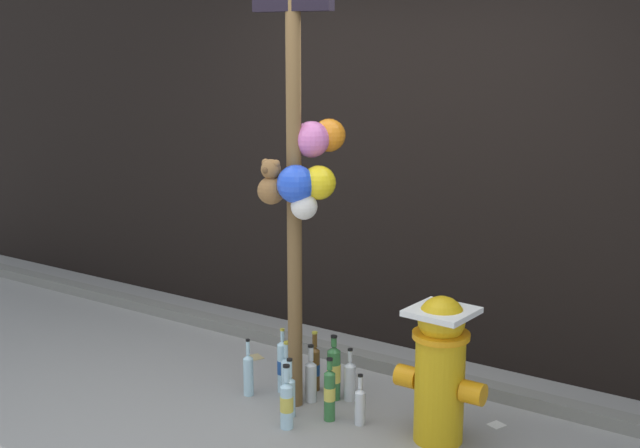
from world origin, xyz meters
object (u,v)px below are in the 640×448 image
(bottle_1, at_px, (315,367))
(bottle_2, at_px, (287,403))
(bottle_0, at_px, (330,393))
(bottle_8, at_px, (350,379))
(memorial_post, at_px, (301,140))
(bottle_3, at_px, (248,373))
(fire_hydrant, at_px, (440,367))
(bottle_5, at_px, (288,375))
(bottle_7, at_px, (290,394))
(bottle_4, at_px, (334,372))
(bottle_9, at_px, (283,365))
(bottle_6, at_px, (311,379))
(bottle_10, at_px, (360,405))

(bottle_1, xyz_separation_m, bottle_2, (0.16, -0.51, -0.00))
(bottle_0, height_order, bottle_8, bottle_0)
(memorial_post, distance_m, bottle_1, 1.41)
(bottle_3, bearing_deg, fire_hydrant, 5.68)
(fire_hydrant, distance_m, bottle_8, 0.73)
(bottle_5, relative_size, bottle_7, 1.02)
(bottle_5, relative_size, bottle_8, 1.10)
(bottle_1, height_order, bottle_3, bottle_1)
(bottle_1, height_order, bottle_2, bottle_1)
(bottle_0, distance_m, bottle_4, 0.28)
(bottle_9, bearing_deg, bottle_3, -132.03)
(memorial_post, relative_size, bottle_8, 8.10)
(bottle_7, bearing_deg, bottle_9, 133.59)
(memorial_post, height_order, bottle_2, memorial_post)
(memorial_post, bearing_deg, bottle_6, 83.37)
(bottle_0, distance_m, bottle_8, 0.30)
(bottle_2, bearing_deg, bottle_10, 40.67)
(bottle_7, height_order, bottle_9, bottle_9)
(bottle_2, distance_m, bottle_8, 0.51)
(bottle_0, bearing_deg, bottle_3, 179.15)
(bottle_6, bearing_deg, bottle_8, 40.01)
(bottle_3, distance_m, bottle_7, 0.38)
(bottle_0, relative_size, bottle_9, 0.92)
(bottle_2, distance_m, bottle_4, 0.46)
(bottle_3, height_order, bottle_6, bottle_3)
(bottle_2, height_order, bottle_6, bottle_2)
(bottle_10, bearing_deg, fire_hydrant, 9.95)
(bottle_3, height_order, bottle_9, bottle_9)
(bottle_4, bearing_deg, bottle_5, -149.33)
(bottle_5, height_order, bottle_8, bottle_5)
(bottle_5, bearing_deg, bottle_2, -54.19)
(fire_hydrant, distance_m, bottle_2, 0.86)
(fire_hydrant, relative_size, bottle_4, 2.01)
(memorial_post, xyz_separation_m, bottle_6, (0.01, 0.08, -1.40))
(bottle_3, relative_size, bottle_8, 1.10)
(bottle_0, height_order, bottle_1, bottle_1)
(memorial_post, height_order, bottle_4, memorial_post)
(bottle_10, bearing_deg, bottle_8, 132.13)
(bottle_5, bearing_deg, bottle_1, 69.65)
(bottle_1, distance_m, bottle_6, 0.17)
(bottle_0, height_order, bottle_3, bottle_0)
(bottle_2, height_order, bottle_7, bottle_2)
(bottle_6, bearing_deg, memorial_post, -96.63)
(memorial_post, bearing_deg, fire_hydrant, 4.13)
(bottle_7, relative_size, bottle_10, 1.17)
(bottle_4, xyz_separation_m, bottle_9, (-0.31, -0.09, -0.00))
(bottle_7, bearing_deg, bottle_1, 103.49)
(bottle_9, bearing_deg, fire_hydrant, -1.99)
(bottle_2, relative_size, bottle_7, 1.07)
(fire_hydrant, bearing_deg, bottle_9, 178.01)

